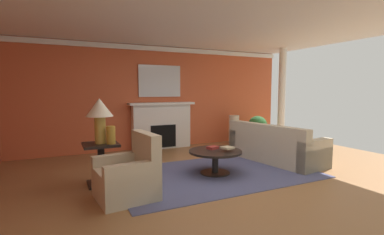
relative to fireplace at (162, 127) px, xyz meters
name	(u,v)px	position (x,y,z in m)	size (l,w,h in m)	color
ground_plane	(212,177)	(-0.05, -2.87, -0.59)	(9.51, 9.51, 0.00)	olive
wall_fireplace	(157,97)	(-0.05, 0.21, 0.79)	(7.91, 0.12, 2.77)	#C65633
ceiling_panel	(205,23)	(-0.05, -2.57, 2.20)	(7.91, 6.63, 0.06)	white
crown_moulding	(158,49)	(-0.05, 0.13, 2.09)	(7.91, 0.08, 0.12)	white
area_rug	(215,173)	(0.12, -2.68, -0.59)	(3.73, 2.30, 0.01)	#4C517A
fireplace	(162,127)	(0.00, 0.00, 0.00)	(1.80, 0.35, 1.25)	white
mantel_mirror	(160,81)	(0.00, 0.12, 1.24)	(1.18, 0.04, 0.85)	silver
sofa	(275,148)	(1.79, -2.43, -0.29)	(1.19, 2.21, 0.85)	#BCB299
armchair_near_window	(128,177)	(-1.64, -3.18, -0.28)	(0.88, 0.88, 0.95)	#C1B293
coffee_table	(215,156)	(0.12, -2.68, -0.26)	(1.00, 1.00, 0.45)	black
side_table	(101,161)	(-1.91, -2.39, -0.19)	(0.56, 0.56, 0.70)	black
table_lamp	(100,112)	(-1.91, -2.39, 0.63)	(0.44, 0.44, 0.75)	#B28E38
vase_tall_corner	(234,130)	(2.14, -0.30, -0.17)	(0.30, 0.30, 0.85)	beige
vase_on_side_table	(111,135)	(-1.76, -2.51, 0.26)	(0.15, 0.15, 0.29)	#B7892D
book_red_cover	(213,148)	(0.14, -2.55, -0.12)	(0.21, 0.15, 0.05)	maroon
book_art_folio	(227,148)	(0.28, -2.85, -0.07)	(0.20, 0.19, 0.03)	tan
potted_plant	(257,127)	(2.74, -0.64, -0.10)	(0.56, 0.56, 0.83)	#333333
column_white	(282,97)	(3.28, -1.01, 0.79)	(0.20, 0.20, 2.77)	white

